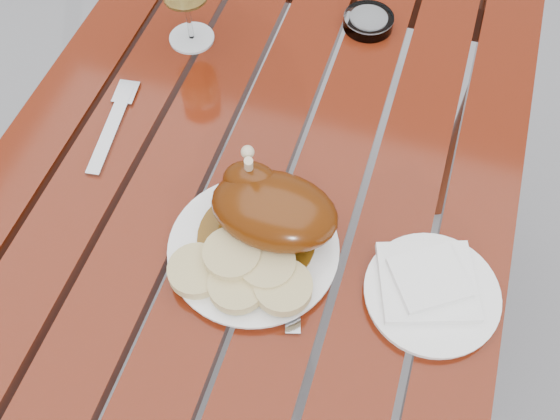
% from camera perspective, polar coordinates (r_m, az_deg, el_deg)
% --- Properties ---
extents(ground, '(60.00, 60.00, 0.00)m').
position_cam_1_polar(ground, '(1.63, -1.64, -12.16)').
color(ground, slate).
rests_on(ground, ground).
extents(table, '(0.80, 1.20, 0.75)m').
position_cam_1_polar(table, '(1.28, -2.05, -6.31)').
color(table, '#62190B').
rests_on(table, ground).
extents(dinner_plate, '(0.27, 0.27, 0.02)m').
position_cam_1_polar(dinner_plate, '(0.88, -2.43, -3.61)').
color(dinner_plate, white).
rests_on(dinner_plate, table).
extents(roast_duck, '(0.19, 0.17, 0.13)m').
position_cam_1_polar(roast_duck, '(0.84, -0.92, 0.19)').
color(roast_duck, '#5F390A').
rests_on(roast_duck, dinner_plate).
extents(bread_dumplings, '(0.20, 0.12, 0.03)m').
position_cam_1_polar(bread_dumplings, '(0.83, -3.42, -5.70)').
color(bread_dumplings, tan).
rests_on(bread_dumplings, dinner_plate).
extents(side_plate, '(0.21, 0.21, 0.01)m').
position_cam_1_polar(side_plate, '(0.87, 13.68, -7.49)').
color(side_plate, white).
rests_on(side_plate, table).
extents(napkin, '(0.16, 0.15, 0.01)m').
position_cam_1_polar(napkin, '(0.86, 13.32, -6.38)').
color(napkin, white).
rests_on(napkin, side_plate).
extents(ashtray, '(0.09, 0.09, 0.02)m').
position_cam_1_polar(ashtray, '(1.18, 8.08, 16.70)').
color(ashtray, '#B2B7BC').
rests_on(ashtray, table).
extents(fork, '(0.05, 0.18, 0.01)m').
position_cam_1_polar(fork, '(1.04, -15.21, 7.09)').
color(fork, gray).
rests_on(fork, table).
extents(knife, '(0.08, 0.21, 0.01)m').
position_cam_1_polar(knife, '(0.87, 1.23, -4.81)').
color(knife, gray).
rests_on(knife, table).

